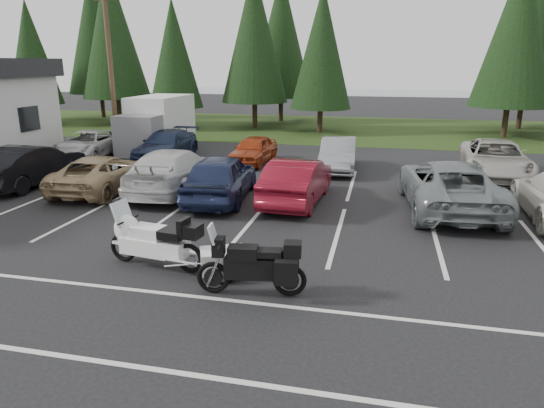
{
  "coord_description": "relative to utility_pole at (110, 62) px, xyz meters",
  "views": [
    {
      "loc": [
        4.26,
        -12.09,
        4.73
      ],
      "look_at": [
        1.62,
        -0.5,
        1.23
      ],
      "focal_mm": 32.0,
      "sensor_mm": 36.0,
      "label": 1
    }
  ],
  "objects": [
    {
      "name": "lake_water",
      "position": [
        14.0,
        43.0,
        -4.7
      ],
      "size": [
        70.0,
        50.0,
        0.02
      ],
      "primitive_type": "cube",
      "color": "slate",
      "rests_on": "ground"
    },
    {
      "name": "conifer_3",
      "position": [
        -0.5,
        9.4,
        0.57
      ],
      "size": [
        3.87,
        3.87,
        9.02
      ],
      "color": "#332316",
      "rests_on": "ground"
    },
    {
      "name": "conifer_back_b",
      "position": [
        6.0,
        15.5,
        2.07
      ],
      "size": [
        4.97,
        4.97,
        11.58
      ],
      "color": "#332316",
      "rests_on": "ground"
    },
    {
      "name": "grass_strip",
      "position": [
        10.0,
        12.0,
        -4.69
      ],
      "size": [
        80.0,
        16.0,
        0.01
      ],
      "primitive_type": "cube",
      "color": "#1E3410",
      "rests_on": "ground"
    },
    {
      "name": "car_near_5",
      "position": [
        11.5,
        -8.01,
        -3.92
      ],
      "size": [
        1.9,
        4.81,
        1.56
      ],
      "primitive_type": "imported",
      "rotation": [
        0.0,
        0.0,
        3.09
      ],
      "color": "maroon",
      "rests_on": "ground"
    },
    {
      "name": "car_far_0",
      "position": [
        -0.41,
        -2.15,
        -4.02
      ],
      "size": [
        2.71,
        5.05,
        1.35
      ],
      "primitive_type": "imported",
      "rotation": [
        0.0,
        0.0,
        0.1
      ],
      "color": "#BBBBB9",
      "rests_on": "ground"
    },
    {
      "name": "ground",
      "position": [
        10.0,
        -12.0,
        -4.7
      ],
      "size": [
        120.0,
        120.0,
        0.0
      ],
      "primitive_type": "plane",
      "color": "black",
      "rests_on": "ground"
    },
    {
      "name": "conifer_6",
      "position": [
        22.0,
        10.1,
        2.01
      ],
      "size": [
        4.93,
        4.93,
        11.48
      ],
      "color": "#332316",
      "rests_on": "ground"
    },
    {
      "name": "conifer_2",
      "position": [
        -6.0,
        10.8,
        2.25
      ],
      "size": [
        5.1,
        5.1,
        11.89
      ],
      "color": "#332316",
      "rests_on": "ground"
    },
    {
      "name": "utility_pole",
      "position": [
        0.0,
        0.0,
        0.0
      ],
      "size": [
        1.6,
        0.26,
        9.0
      ],
      "color": "#473321",
      "rests_on": "ground"
    },
    {
      "name": "car_near_4",
      "position": [
        8.79,
        -8.26,
        -3.87
      ],
      "size": [
        2.37,
        5.01,
        1.66
      ],
      "primitive_type": "imported",
      "rotation": [
        0.0,
        0.0,
        3.23
      ],
      "color": "#1C2546",
      "rests_on": "ground"
    },
    {
      "name": "car_near_2",
      "position": [
        4.02,
        -8.07,
        -4.02
      ],
      "size": [
        2.52,
        5.02,
        1.36
      ],
      "primitive_type": "imported",
      "rotation": [
        0.0,
        0.0,
        3.19
      ],
      "color": "#987E58",
      "rests_on": "ground"
    },
    {
      "name": "car_far_4",
      "position": [
        19.0,
        -2.33,
        -3.92
      ],
      "size": [
        2.93,
        5.74,
        1.55
      ],
      "primitive_type": "imported",
      "rotation": [
        0.0,
        0.0,
        -0.06
      ],
      "color": "#ADA79E",
      "rests_on": "ground"
    },
    {
      "name": "conifer_back_a",
      "position": [
        -10.0,
        15.0,
        2.49
      ],
      "size": [
        5.28,
        5.28,
        12.3
      ],
      "color": "#332316",
      "rests_on": "ground"
    },
    {
      "name": "conifer_back_c",
      "position": [
        24.0,
        14.8,
        2.8
      ],
      "size": [
        5.5,
        5.5,
        12.81
      ],
      "color": "#332316",
      "rests_on": "ground"
    },
    {
      "name": "car_near_3",
      "position": [
        6.71,
        -7.57,
        -3.88
      ],
      "size": [
        2.54,
        5.71,
        1.63
      ],
      "primitive_type": "imported",
      "rotation": [
        0.0,
        0.0,
        3.19
      ],
      "color": "silver",
      "rests_on": "ground"
    },
    {
      "name": "adventure_motorcycle",
      "position": [
        11.77,
        -15.12,
        -3.92
      ],
      "size": [
        2.66,
        1.22,
        1.56
      ],
      "primitive_type": null,
      "rotation": [
        0.0,
        0.0,
        0.13
      ],
      "color": "black",
      "rests_on": "ground"
    },
    {
      "name": "conifer_5",
      "position": [
        10.0,
        9.6,
        0.93
      ],
      "size": [
        4.14,
        4.14,
        9.63
      ],
      "color": "#332316",
      "rests_on": "ground"
    },
    {
      "name": "touring_motorcycle",
      "position": [
        9.17,
        -14.24,
        -3.91
      ],
      "size": [
        2.95,
        1.29,
        1.58
      ],
      "primitive_type": null,
      "rotation": [
        0.0,
        0.0,
        -0.15
      ],
      "color": "white",
      "rests_on": "ground"
    },
    {
      "name": "car_near_6",
      "position": [
        16.52,
        -7.74,
        -3.87
      ],
      "size": [
        3.2,
        6.16,
        1.66
      ],
      "primitive_type": "imported",
      "rotation": [
        0.0,
        0.0,
        3.22
      ],
      "color": "gray",
      "rests_on": "ground"
    },
    {
      "name": "conifer_4",
      "position": [
        5.0,
        10.9,
        1.83
      ],
      "size": [
        4.8,
        4.8,
        11.17
      ],
      "color": "#332316",
      "rests_on": "ground"
    },
    {
      "name": "box_truck",
      "position": [
        2.0,
        0.5,
        -3.25
      ],
      "size": [
        2.4,
        5.6,
        2.9
      ],
      "primitive_type": null,
      "color": "silver",
      "rests_on": "ground"
    },
    {
      "name": "car_near_1",
      "position": [
        0.79,
        -7.9,
        -3.89
      ],
      "size": [
        1.84,
        4.96,
        1.62
      ],
      "primitive_type": "imported",
      "rotation": [
        0.0,
        0.0,
        3.11
      ],
      "color": "black",
      "rests_on": "ground"
    },
    {
      "name": "conifer_1",
      "position": [
        -12.0,
        9.2,
        0.69
      ],
      "size": [
        3.96,
        3.96,
        9.22
      ],
      "color": "#332316",
      "rests_on": "ground"
    },
    {
      "name": "car_far_1",
      "position": [
        3.72,
        -1.73,
        -3.99
      ],
      "size": [
        2.04,
        4.92,
        1.42
      ],
      "primitive_type": "imported",
      "rotation": [
        0.0,
        0.0,
        0.01
      ],
      "color": "#19233F",
      "rests_on": "ground"
    },
    {
      "name": "stall_markings",
      "position": [
        10.0,
        -10.0,
        -4.69
      ],
      "size": [
        32.0,
        16.0,
        0.01
      ],
      "primitive_type": "cube",
      "color": "silver",
      "rests_on": "ground"
    },
    {
      "name": "cargo_trailer",
      "position": [
        10.91,
        -14.4,
        -4.36
      ],
      "size": [
        1.65,
        1.34,
        0.67
      ],
      "primitive_type": null,
      "rotation": [
        0.0,
        0.0,
        0.43
      ],
      "color": "white",
      "rests_on": "ground"
    },
    {
      "name": "car_far_3",
      "position": [
        12.38,
        -2.42,
        -3.98
      ],
      "size": [
        1.77,
        4.45,
        1.44
      ],
      "primitive_type": "imported",
      "rotation": [
        0.0,
        0.0,
        0.06
      ],
      "color": "gray",
      "rests_on": "ground"
    },
    {
      "name": "car_far_2",
      "position": [
        8.27,
        -1.81,
        -4.04
      ],
      "size": [
        1.84,
        3.98,
        1.32
      ],
      "primitive_type": "imported",
      "rotation": [
        0.0,
        0.0,
        -0.07
      ],
      "color": "#9E3414",
      "rests_on": "ground"
    }
  ]
}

